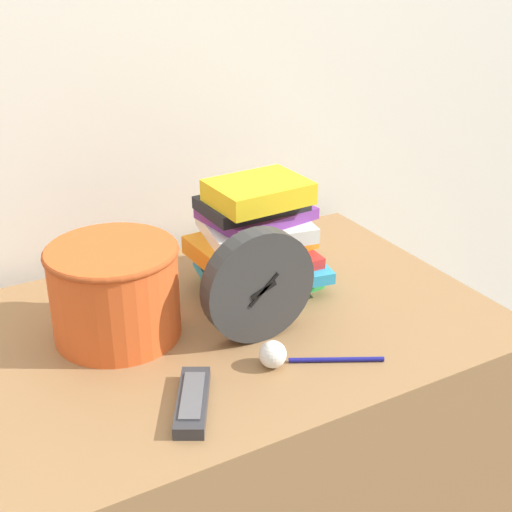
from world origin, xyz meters
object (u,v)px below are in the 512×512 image
(basket, at_px, (115,289))
(pen, at_px, (336,360))
(desk_clock, at_px, (259,286))
(tv_remote, at_px, (192,401))
(book_stack, at_px, (257,238))
(crumpled_paper_ball, at_px, (273,354))

(basket, height_order, pen, basket)
(desk_clock, bearing_deg, pen, -60.28)
(desk_clock, xyz_separation_m, pen, (0.07, -0.13, -0.10))
(desk_clock, height_order, tv_remote, desk_clock)
(basket, bearing_deg, pen, -42.43)
(basket, xyz_separation_m, pen, (0.28, -0.26, -0.08))
(pen, bearing_deg, desk_clock, 119.72)
(desk_clock, xyz_separation_m, book_stack, (0.09, 0.17, 0.00))
(tv_remote, bearing_deg, pen, -1.53)
(basket, bearing_deg, tv_remote, -84.06)
(desk_clock, relative_size, tv_remote, 1.30)
(pen, bearing_deg, basket, 137.57)
(tv_remote, height_order, pen, tv_remote)
(basket, bearing_deg, book_stack, 7.73)
(desk_clock, bearing_deg, book_stack, 61.50)
(desk_clock, relative_size, basket, 0.89)
(book_stack, bearing_deg, desk_clock, -118.50)
(book_stack, relative_size, tv_remote, 1.69)
(tv_remote, bearing_deg, crumpled_paper_ball, 12.01)
(crumpled_paper_ball, bearing_deg, basket, 130.32)
(basket, height_order, tv_remote, basket)
(tv_remote, relative_size, crumpled_paper_ball, 3.41)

